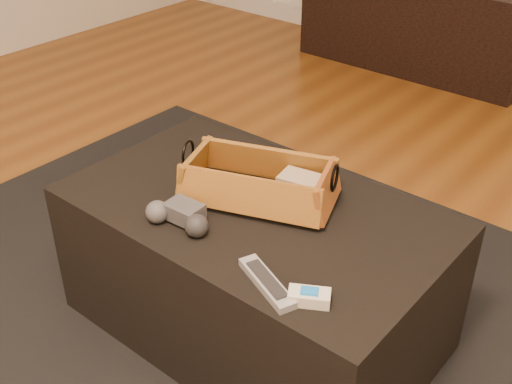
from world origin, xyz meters
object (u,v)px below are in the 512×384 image
Objects in this scene: ottoman at (255,269)px; game_controller at (180,216)px; silver_remote at (267,282)px; tv_remote at (250,193)px; wicker_basket at (259,184)px; media_cabinet at (419,23)px; cream_gadget at (309,297)px.

ottoman is 5.43× the size of game_controller.
game_controller reaches higher than silver_remote.
wicker_basket reaches higher than tv_remote.
media_cabinet is at bearing 106.44° from wicker_basket.
wicker_basket is (-0.01, 0.03, 0.26)m from ottoman.
ottoman is at bearing -73.47° from media_cabinet.
game_controller is at bearing 172.24° from silver_remote.
cream_gadget is at bearing -58.96° from tv_remote.
media_cabinet is at bearing 103.40° from game_controller.
tv_remote is 2.11× the size of cream_gadget.
wicker_basket is at bearing 112.07° from ottoman.
ottoman is at bearing 134.28° from silver_remote.
media_cabinet is 2.64m from cream_gadget.
game_controller is (0.58, -2.42, 0.21)m from media_cabinet.
silver_remote is at bearing -7.76° from game_controller.
silver_remote is at bearing -70.29° from tv_remote.
silver_remote reaches higher than ottoman.
ottoman is 2.26× the size of wicker_basket.
wicker_basket is at bearing 71.41° from game_controller.
silver_remote is at bearing -45.72° from ottoman.
cream_gadget is (0.34, -0.24, -0.03)m from wicker_basket.
wicker_basket is at bearing -73.56° from media_cabinet.
cream_gadget is (0.41, -0.03, -0.01)m from game_controller.
game_controller is (-0.07, -0.22, -0.02)m from wicker_basket.
tv_remote is at bearing 136.22° from silver_remote.
silver_remote is (0.25, -0.24, -0.01)m from tv_remote.
ottoman is 10.05× the size of cream_gadget.
game_controller reaches higher than tv_remote.
media_cabinet is 2.32m from tv_remote.
media_cabinet is 2.50m from game_controller.
media_cabinet reaches higher than silver_remote.
tv_remote is (0.64, -2.22, 0.20)m from media_cabinet.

